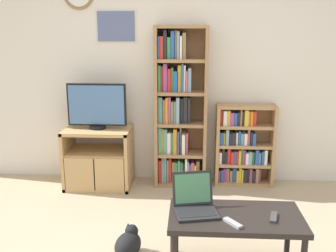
# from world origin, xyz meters

# --- Properties ---
(wall_back) EXTENTS (5.83, 0.09, 2.60)m
(wall_back) POSITION_xyz_m (-0.01, 2.17, 1.31)
(wall_back) COLOR silver
(wall_back) RESTS_ON ground_plane
(tv_stand) EXTENTS (0.74, 0.51, 0.68)m
(tv_stand) POSITION_xyz_m (-0.86, 1.84, 0.34)
(tv_stand) COLOR tan
(tv_stand) RESTS_ON ground_plane
(television) EXTENTS (0.65, 0.18, 0.51)m
(television) POSITION_xyz_m (-0.85, 1.85, 0.94)
(television) COLOR black
(television) RESTS_ON tv_stand
(bookshelf_tall) EXTENTS (0.58, 0.32, 1.81)m
(bookshelf_tall) POSITION_xyz_m (0.04, 1.98, 0.86)
(bookshelf_tall) COLOR #9E754C
(bookshelf_tall) RESTS_ON ground_plane
(bookshelf_short) EXTENTS (0.67, 0.24, 0.94)m
(bookshelf_short) POSITION_xyz_m (0.79, 2.02, 0.45)
(bookshelf_short) COLOR tan
(bookshelf_short) RESTS_ON ground_plane
(coffee_table) EXTENTS (0.97, 0.52, 0.46)m
(coffee_table) POSITION_xyz_m (0.53, 0.28, 0.41)
(coffee_table) COLOR black
(coffee_table) RESTS_ON ground_plane
(laptop) EXTENTS (0.36, 0.36, 0.27)m
(laptop) POSITION_xyz_m (0.23, 0.33, 0.53)
(laptop) COLOR #232326
(laptop) RESTS_ON coffee_table
(remote_near_laptop) EXTENTS (0.08, 0.17, 0.02)m
(remote_near_laptop) POSITION_xyz_m (0.79, 0.24, 0.47)
(remote_near_laptop) COLOR #38383A
(remote_near_laptop) RESTS_ON coffee_table
(remote_far_from_laptop) EXTENTS (0.13, 0.15, 0.02)m
(remote_far_from_laptop) POSITION_xyz_m (0.49, 0.13, 0.47)
(remote_far_from_laptop) COLOR #99999E
(remote_far_from_laptop) RESTS_ON coffee_table
(cat) EXTENTS (0.26, 0.51, 0.25)m
(cat) POSITION_xyz_m (-0.29, 0.43, 0.10)
(cat) COLOR black
(cat) RESTS_ON ground_plane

